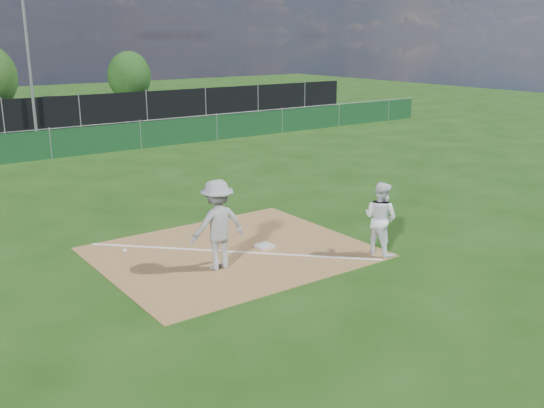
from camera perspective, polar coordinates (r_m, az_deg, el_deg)
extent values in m
plane|color=#193F0D|center=(22.21, -16.31, 2.08)|extent=(90.00, 90.00, 0.00)
cube|color=olive|center=(14.37, -3.76, -4.54)|extent=(6.00, 5.00, 0.02)
cube|color=white|center=(14.36, -3.77, -4.48)|extent=(5.01, 5.01, 0.01)
cube|color=#0E3518|center=(26.78, -20.12, 5.28)|extent=(44.00, 0.05, 1.20)
cube|color=black|center=(34.43, -23.99, 7.49)|extent=(46.00, 0.04, 1.80)
cylinder|color=slate|center=(34.27, -21.96, 12.90)|extent=(0.16, 0.16, 8.00)
cube|color=silver|center=(14.60, -0.70, -3.97)|extent=(0.39, 0.39, 0.08)
imported|color=#ABABAD|center=(13.09, -5.15, -1.96)|extent=(1.31, 0.80, 1.98)
sphere|color=white|center=(12.36, -13.68, -4.29)|extent=(0.08, 0.08, 0.08)
imported|color=white|center=(14.21, 10.18, -1.35)|extent=(0.79, 0.94, 1.73)
imported|color=black|center=(39.28, -19.25, 8.55)|extent=(5.05, 2.23, 1.44)
cylinder|color=#382316|center=(48.33, -13.18, 9.93)|extent=(0.24, 0.24, 1.08)
ellipsoid|color=#194313|center=(48.22, -13.28, 11.64)|extent=(3.25, 3.25, 3.74)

